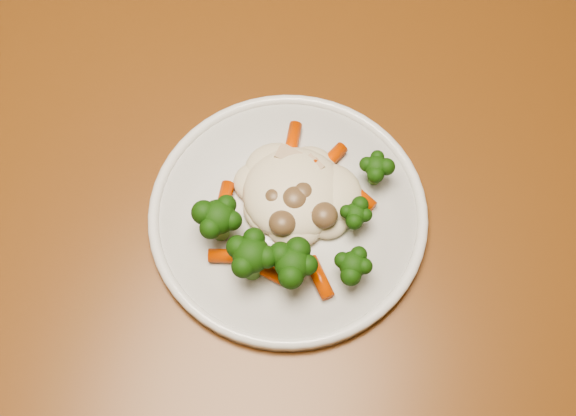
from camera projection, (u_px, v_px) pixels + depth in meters
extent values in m
plane|color=brown|center=(227.00, 191.00, 1.51)|extent=(3.00, 3.00, 0.00)
cube|color=brown|center=(305.00, 206.00, 0.68)|extent=(1.32, 1.05, 0.04)
cylinder|color=white|center=(288.00, 215.00, 0.65)|extent=(0.25, 0.25, 0.01)
ellipsoid|color=#F0E3C0|center=(294.00, 188.00, 0.63)|extent=(0.11, 0.10, 0.04)
ellipsoid|color=black|center=(219.00, 223.00, 0.61)|extent=(0.05, 0.05, 0.04)
ellipsoid|color=black|center=(252.00, 261.00, 0.60)|extent=(0.05, 0.05, 0.05)
ellipsoid|color=black|center=(292.00, 269.00, 0.60)|extent=(0.05, 0.05, 0.04)
ellipsoid|color=black|center=(352.00, 269.00, 0.60)|extent=(0.04, 0.04, 0.03)
ellipsoid|color=black|center=(355.00, 218.00, 0.62)|extent=(0.03, 0.03, 0.03)
ellipsoid|color=black|center=(375.00, 171.00, 0.64)|extent=(0.03, 0.03, 0.03)
cylinder|color=#E24905|center=(291.00, 148.00, 0.66)|extent=(0.02, 0.05, 0.01)
cylinder|color=#E24905|center=(330.00, 160.00, 0.66)|extent=(0.02, 0.04, 0.01)
cylinder|color=#E24905|center=(355.00, 192.00, 0.64)|extent=(0.04, 0.03, 0.01)
cylinder|color=#E24905|center=(223.00, 205.00, 0.64)|extent=(0.02, 0.05, 0.01)
cylinder|color=#E24905|center=(234.00, 256.00, 0.62)|extent=(0.05, 0.03, 0.01)
cylinder|color=#E24905|center=(264.00, 269.00, 0.61)|extent=(0.04, 0.02, 0.01)
cylinder|color=#E24905|center=(319.00, 278.00, 0.61)|extent=(0.03, 0.04, 0.01)
cylinder|color=#E24905|center=(308.00, 195.00, 0.63)|extent=(0.03, 0.04, 0.01)
cylinder|color=#E24905|center=(299.00, 173.00, 0.64)|extent=(0.03, 0.04, 0.01)
ellipsoid|color=brown|center=(302.00, 193.00, 0.63)|extent=(0.03, 0.03, 0.02)
ellipsoid|color=brown|center=(324.00, 215.00, 0.62)|extent=(0.02, 0.02, 0.02)
ellipsoid|color=brown|center=(274.00, 197.00, 0.63)|extent=(0.02, 0.02, 0.01)
ellipsoid|color=brown|center=(282.00, 223.00, 0.62)|extent=(0.02, 0.02, 0.02)
ellipsoid|color=brown|center=(294.00, 199.00, 0.63)|extent=(0.03, 0.03, 0.02)
cube|color=tan|center=(288.00, 157.00, 0.65)|extent=(0.02, 0.02, 0.01)
cube|color=tan|center=(313.00, 167.00, 0.64)|extent=(0.02, 0.02, 0.01)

